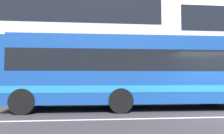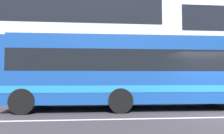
% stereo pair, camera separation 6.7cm
% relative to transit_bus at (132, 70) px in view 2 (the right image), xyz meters
% --- Properties ---
extents(hedge_row_far, '(23.18, 1.10, 1.10)m').
position_rel_transit_bus_xyz_m(hedge_row_far, '(2.11, 3.65, -1.23)').
color(hedge_row_far, '#245228').
rests_on(hedge_row_far, ground_plane).
extents(apartment_block_left, '(25.81, 8.11, 13.21)m').
position_rel_transit_bus_xyz_m(apartment_block_left, '(-7.45, 12.35, 4.83)').
color(apartment_block_left, silver).
rests_on(apartment_block_left, ground_plane).
extents(transit_bus, '(11.07, 2.79, 3.23)m').
position_rel_transit_bus_xyz_m(transit_bus, '(0.00, 0.00, 0.00)').
color(transit_bus, navy).
rests_on(transit_bus, ground_plane).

